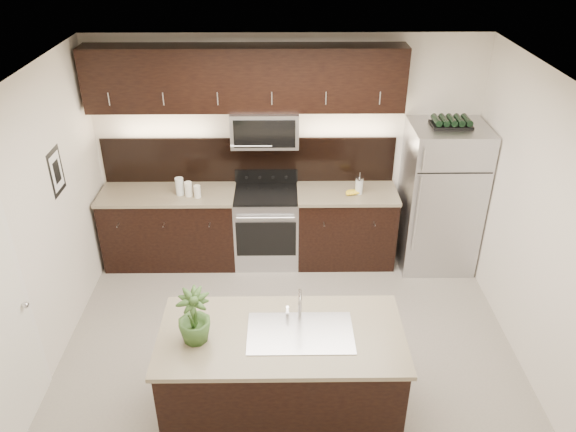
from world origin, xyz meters
name	(u,v)px	position (x,y,z in m)	size (l,w,h in m)	color
ground	(289,353)	(0.00, 0.00, 0.00)	(4.50, 4.50, 0.00)	gray
room_walls	(276,205)	(-0.11, -0.04, 1.70)	(4.52, 4.02, 2.71)	silver
counter_run	(250,226)	(-0.46, 1.69, 0.47)	(3.51, 0.65, 0.94)	black
upper_fixtures	(248,88)	(-0.43, 1.84, 2.14)	(3.49, 0.40, 1.66)	black
island	(282,376)	(-0.07, -0.79, 0.47)	(1.96, 0.96, 0.94)	black
sink_faucet	(300,331)	(0.08, -0.78, 0.96)	(0.84, 0.50, 0.28)	silver
refrigerator	(440,197)	(1.80, 1.63, 0.88)	(0.85, 0.77, 1.77)	#B2B2B7
wine_rack	(451,122)	(1.80, 1.63, 1.82)	(0.44, 0.27, 0.10)	black
plant	(194,316)	(-0.74, -0.85, 1.17)	(0.26, 0.26, 0.46)	#2D4D1E
canisters	(186,188)	(-1.17, 1.61, 1.03)	(0.30, 0.16, 0.21)	silver
french_press	(359,186)	(0.84, 1.64, 1.04)	(0.09, 0.09, 0.26)	silver
bananas	(348,193)	(0.71, 1.61, 0.97)	(0.17, 0.13, 0.05)	yellow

